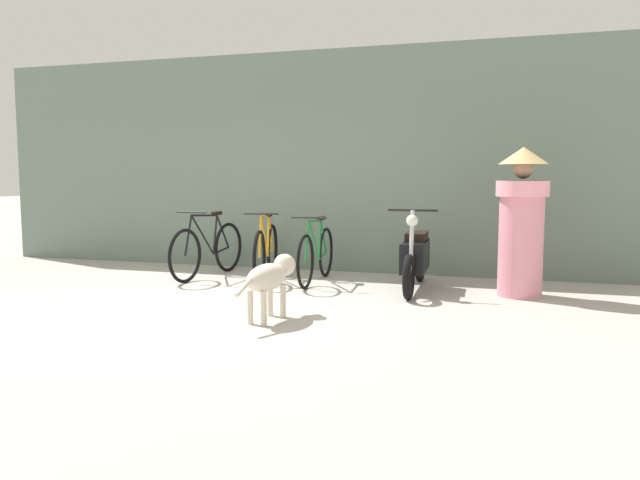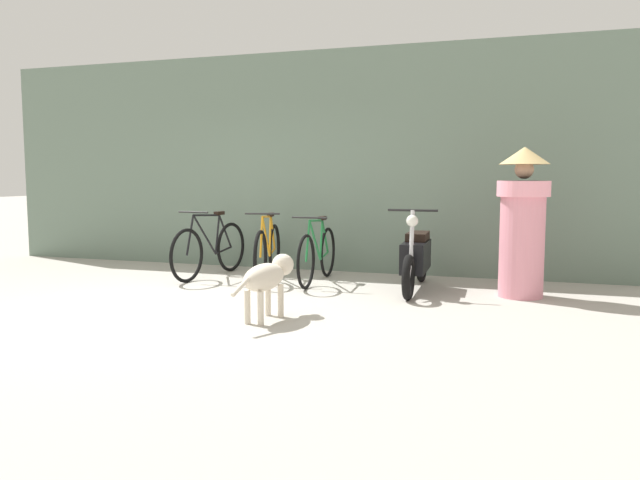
{
  "view_description": "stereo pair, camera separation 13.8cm",
  "coord_description": "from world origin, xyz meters",
  "px_view_note": "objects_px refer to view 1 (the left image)",
  "views": [
    {
      "loc": [
        3.24,
        -5.92,
        1.4
      ],
      "look_at": [
        1.1,
        1.04,
        0.65
      ],
      "focal_mm": 35.0,
      "sensor_mm": 36.0,
      "label": 1
    },
    {
      "loc": [
        3.38,
        -5.88,
        1.4
      ],
      "look_at": [
        1.1,
        1.04,
        0.65
      ],
      "focal_mm": 35.0,
      "sensor_mm": 36.0,
      "label": 2
    }
  ],
  "objects_px": {
    "stray_dog": "(270,277)",
    "motorcycle": "(415,258)",
    "person_in_robes": "(522,220)",
    "bicycle_2": "(316,255)",
    "bicycle_1": "(266,251)",
    "bicycle_0": "(208,250)"
  },
  "relations": [
    {
      "from": "bicycle_0",
      "to": "motorcycle",
      "type": "xyz_separation_m",
      "value": [
        2.9,
        -0.16,
        0.02
      ]
    },
    {
      "from": "stray_dog",
      "to": "motorcycle",
      "type": "bearing_deg",
      "value": -22.72
    },
    {
      "from": "bicycle_1",
      "to": "bicycle_2",
      "type": "distance_m",
      "value": 0.74
    },
    {
      "from": "motorcycle",
      "to": "bicycle_1",
      "type": "bearing_deg",
      "value": -98.6
    },
    {
      "from": "bicycle_2",
      "to": "stray_dog",
      "type": "relative_size",
      "value": 1.55
    },
    {
      "from": "motorcycle",
      "to": "person_in_robes",
      "type": "bearing_deg",
      "value": 86.75
    },
    {
      "from": "bicycle_0",
      "to": "person_in_robes",
      "type": "xyz_separation_m",
      "value": [
        4.13,
        -0.18,
        0.51
      ]
    },
    {
      "from": "bicycle_2",
      "to": "person_in_robes",
      "type": "xyz_separation_m",
      "value": [
        2.55,
        -0.18,
        0.52
      ]
    },
    {
      "from": "bicycle_0",
      "to": "stray_dog",
      "type": "height_order",
      "value": "bicycle_0"
    },
    {
      "from": "motorcycle",
      "to": "bicycle_2",
      "type": "bearing_deg",
      "value": -99.22
    },
    {
      "from": "person_in_robes",
      "to": "stray_dog",
      "type": "bearing_deg",
      "value": 52.44
    },
    {
      "from": "motorcycle",
      "to": "person_in_robes",
      "type": "height_order",
      "value": "person_in_robes"
    },
    {
      "from": "bicycle_1",
      "to": "motorcycle",
      "type": "bearing_deg",
      "value": 71.9
    },
    {
      "from": "bicycle_2",
      "to": "bicycle_0",
      "type": "bearing_deg",
      "value": -91.97
    },
    {
      "from": "bicycle_0",
      "to": "motorcycle",
      "type": "bearing_deg",
      "value": 92.62
    },
    {
      "from": "bicycle_2",
      "to": "stray_dog",
      "type": "bearing_deg",
      "value": 3.23
    },
    {
      "from": "bicycle_1",
      "to": "bicycle_2",
      "type": "height_order",
      "value": "bicycle_1"
    },
    {
      "from": "bicycle_1",
      "to": "person_in_robes",
      "type": "relative_size",
      "value": 0.96
    },
    {
      "from": "bicycle_0",
      "to": "bicycle_1",
      "type": "distance_m",
      "value": 0.84
    },
    {
      "from": "bicycle_2",
      "to": "person_in_robes",
      "type": "distance_m",
      "value": 2.61
    },
    {
      "from": "bicycle_2",
      "to": "stray_dog",
      "type": "xyz_separation_m",
      "value": [
        0.21,
        -2.15,
        0.05
      ]
    },
    {
      "from": "bicycle_1",
      "to": "person_in_robes",
      "type": "xyz_separation_m",
      "value": [
        3.29,
        -0.25,
        0.52
      ]
    }
  ]
}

